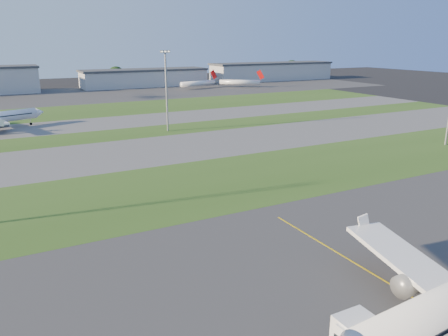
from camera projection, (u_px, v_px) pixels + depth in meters
ground at (403, 325)px, 45.60m from camera, size 700.00×700.00×0.00m
apron_near at (403, 325)px, 45.60m from camera, size 300.00×70.00×0.01m
grass_strip_a at (197, 185)px, 89.73m from camera, size 300.00×34.00×0.01m
taxiway_a at (146, 151)px, 117.74m from camera, size 300.00×32.00×0.01m
grass_strip_b at (121, 134)px, 138.96m from camera, size 300.00×18.00×0.01m
taxiway_b at (105, 123)px, 157.63m from camera, size 300.00×26.00×0.01m
grass_strip_c at (87, 111)px, 185.63m from camera, size 300.00×40.00×0.01m
apron_far at (65, 96)px, 236.55m from camera, size 400.00×80.00×0.01m
yellow_line at (435, 311)px, 47.85m from camera, size 0.25×60.00×0.02m
mini_jet_near at (198, 83)px, 272.02m from camera, size 28.10×9.66×9.48m
mini_jet_far at (240, 82)px, 279.69m from camera, size 25.23×16.53×9.48m
light_mast_centre at (166, 86)px, 139.86m from camera, size 3.20×0.70×25.80m
hangar_east at (145, 78)px, 285.14m from camera, size 81.60×23.00×11.20m
hangar_far_east at (272, 71)px, 329.76m from camera, size 96.90×23.00×13.20m
tree_mid_west at (18, 81)px, 260.73m from camera, size 9.90×9.90×10.80m
tree_mid_east at (116, 75)px, 289.95m from camera, size 11.55×11.55×12.60m
tree_east at (218, 73)px, 322.12m from camera, size 10.45×10.45×11.40m
tree_far_east at (292, 68)px, 356.58m from camera, size 12.65×12.65×13.80m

